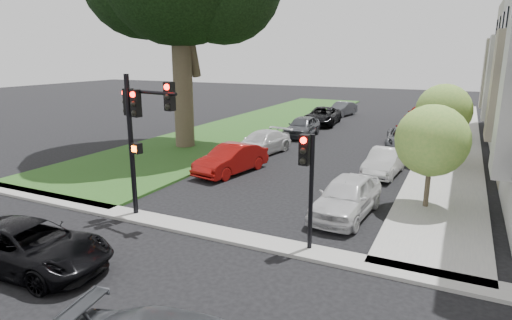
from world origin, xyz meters
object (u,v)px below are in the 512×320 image
at_px(traffic_signal_secondary, 308,171).
at_px(car_parked_6, 262,143).
at_px(car_parked_9, 342,109).
at_px(car_parked_0, 347,196).
at_px(car_parked_7, 302,126).
at_px(car_parked_8, 322,116).
at_px(small_tree_c, 449,105).
at_px(car_parked_3, 407,128).
at_px(small_tree_a, 432,141).
at_px(car_parked_4, 420,114).
at_px(traffic_signal_main, 139,121).
at_px(car_parked_1, 385,162).
at_px(car_parked_2, 403,138).
at_px(car_parked_5, 231,159).
at_px(small_tree_b, 444,111).
at_px(car_cross_near, 29,246).

xyz_separation_m(traffic_signal_secondary, car_parked_6, (-7.01, 11.63, -1.92)).
xyz_separation_m(traffic_signal_secondary, car_parked_9, (-6.84, 30.24, -1.93)).
xyz_separation_m(car_parked_0, car_parked_7, (-7.08, 14.61, -0.01)).
distance_m(car_parked_6, car_parked_8, 12.56).
bearing_deg(car_parked_9, car_parked_7, -77.87).
bearing_deg(small_tree_c, car_parked_3, -166.64).
height_order(small_tree_a, car_parked_4, small_tree_a).
bearing_deg(traffic_signal_main, car_parked_7, 90.63).
height_order(car_parked_1, car_parked_2, car_parked_1).
distance_m(car_parked_5, car_parked_8, 17.29).
bearing_deg(car_parked_3, car_parked_6, -119.21).
bearing_deg(car_parked_9, car_parked_1, -58.10).
xyz_separation_m(car_parked_4, car_parked_8, (-7.60, -5.20, 0.05)).
bearing_deg(traffic_signal_secondary, car_parked_6, 121.07).
bearing_deg(car_parked_4, car_parked_5, -100.95).
bearing_deg(traffic_signal_secondary, small_tree_b, 77.42).
xyz_separation_m(traffic_signal_main, car_parked_2, (7.18, 17.19, -3.07)).
xyz_separation_m(small_tree_c, car_cross_near, (-9.88, -26.74, -1.76)).
bearing_deg(small_tree_a, car_parked_9, 112.04).
distance_m(car_parked_6, car_parked_7, 6.54).
relative_size(traffic_signal_secondary, car_parked_1, 0.92).
bearing_deg(small_tree_b, car_parked_3, 109.10).
bearing_deg(car_parked_1, traffic_signal_main, -121.39).
relative_size(small_tree_c, car_parked_8, 0.67).
relative_size(car_parked_6, car_parked_7, 1.07).
height_order(car_parked_0, car_parked_4, car_parked_0).
distance_m(car_parked_7, car_parked_9, 12.09).
distance_m(small_tree_a, car_cross_near, 14.41).
bearing_deg(car_parked_3, car_cross_near, -97.72).
height_order(traffic_signal_secondary, car_parked_0, traffic_signal_secondary).
height_order(car_parked_0, car_parked_8, car_parked_0).
bearing_deg(car_cross_near, car_parked_7, -4.56).
bearing_deg(car_cross_near, small_tree_c, -24.57).
height_order(small_tree_a, car_parked_3, small_tree_a).
xyz_separation_m(traffic_signal_secondary, car_parked_5, (-6.53, 6.91, -1.88)).
bearing_deg(car_parked_0, car_parked_2, 92.94).
xyz_separation_m(small_tree_b, car_parked_3, (-2.65, 7.66, -2.35)).
distance_m(small_tree_c, car_parked_0, 18.87).
height_order(car_parked_1, car_parked_7, car_parked_7).
xyz_separation_m(car_parked_1, car_parked_7, (-7.39, 8.08, 0.09)).
relative_size(car_parked_5, car_parked_9, 1.08).
relative_size(small_tree_a, car_parked_5, 0.93).
bearing_deg(car_parked_2, car_parked_7, 165.66).
xyz_separation_m(traffic_signal_main, car_parked_9, (-0.36, 30.20, -3.02)).
xyz_separation_m(car_parked_0, car_parked_1, (0.32, 6.53, -0.10)).
bearing_deg(traffic_signal_secondary, traffic_signal_main, 179.62).
bearing_deg(car_parked_4, car_parked_0, -83.81).
bearing_deg(car_parked_8, car_parked_7, -92.41).
height_order(car_parked_0, car_parked_1, car_parked_0).
relative_size(small_tree_b, car_parked_0, 0.99).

